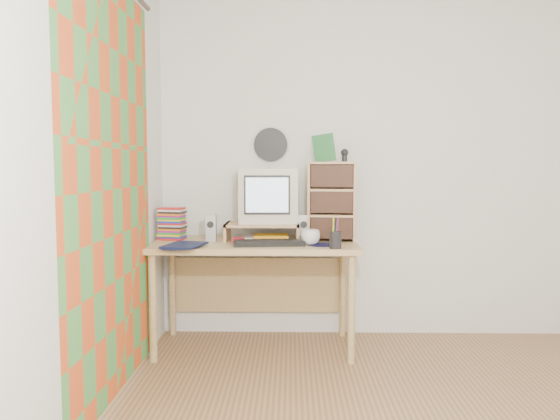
{
  "coord_description": "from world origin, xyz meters",
  "views": [
    {
      "loc": [
        -0.78,
        -2.35,
        1.27
      ],
      "look_at": [
        -0.85,
        1.33,
        0.97
      ],
      "focal_mm": 35.0,
      "sensor_mm": 36.0,
      "label": 1
    }
  ],
  "objects_px": {
    "dvd_stack": "(172,223)",
    "mug": "(310,237)",
    "cd_rack": "(332,201)",
    "desk": "(255,259)",
    "diary": "(169,243)",
    "keyboard": "(269,243)",
    "crt_monitor": "(268,195)"
  },
  "relations": [
    {
      "from": "cd_rack",
      "to": "diary",
      "type": "height_order",
      "value": "cd_rack"
    },
    {
      "from": "dvd_stack",
      "to": "cd_rack",
      "type": "bearing_deg",
      "value": 9.98
    },
    {
      "from": "crt_monitor",
      "to": "diary",
      "type": "height_order",
      "value": "crt_monitor"
    },
    {
      "from": "crt_monitor",
      "to": "mug",
      "type": "height_order",
      "value": "crt_monitor"
    },
    {
      "from": "mug",
      "to": "crt_monitor",
      "type": "bearing_deg",
      "value": 135.01
    },
    {
      "from": "keyboard",
      "to": "diary",
      "type": "relative_size",
      "value": 1.75
    },
    {
      "from": "crt_monitor",
      "to": "dvd_stack",
      "type": "bearing_deg",
      "value": -179.17
    },
    {
      "from": "dvd_stack",
      "to": "diary",
      "type": "bearing_deg",
      "value": -69.44
    },
    {
      "from": "mug",
      "to": "diary",
      "type": "relative_size",
      "value": 0.48
    },
    {
      "from": "cd_rack",
      "to": "desk",
      "type": "bearing_deg",
      "value": -171.35
    },
    {
      "from": "mug",
      "to": "diary",
      "type": "bearing_deg",
      "value": -172.96
    },
    {
      "from": "crt_monitor",
      "to": "cd_rack",
      "type": "distance_m",
      "value": 0.46
    },
    {
      "from": "diary",
      "to": "mug",
      "type": "bearing_deg",
      "value": 19.38
    },
    {
      "from": "desk",
      "to": "dvd_stack",
      "type": "relative_size",
      "value": 5.79
    },
    {
      "from": "desk",
      "to": "diary",
      "type": "height_order",
      "value": "diary"
    },
    {
      "from": "keyboard",
      "to": "desk",
      "type": "bearing_deg",
      "value": 108.86
    },
    {
      "from": "dvd_stack",
      "to": "mug",
      "type": "xyz_separation_m",
      "value": [
        0.98,
        -0.25,
        -0.07
      ]
    },
    {
      "from": "cd_rack",
      "to": "keyboard",
      "type": "bearing_deg",
      "value": -143.16
    },
    {
      "from": "crt_monitor",
      "to": "dvd_stack",
      "type": "xyz_separation_m",
      "value": [
        -0.68,
        -0.04,
        -0.19
      ]
    },
    {
      "from": "dvd_stack",
      "to": "diary",
      "type": "xyz_separation_m",
      "value": [
        0.06,
        -0.36,
        -0.09
      ]
    },
    {
      "from": "dvd_stack",
      "to": "cd_rack",
      "type": "distance_m",
      "value": 1.15
    },
    {
      "from": "desk",
      "to": "diary",
      "type": "bearing_deg",
      "value": -149.25
    },
    {
      "from": "cd_rack",
      "to": "mug",
      "type": "distance_m",
      "value": 0.35
    },
    {
      "from": "mug",
      "to": "keyboard",
      "type": "bearing_deg",
      "value": -174.36
    },
    {
      "from": "keyboard",
      "to": "cd_rack",
      "type": "height_order",
      "value": "cd_rack"
    },
    {
      "from": "cd_rack",
      "to": "mug",
      "type": "xyz_separation_m",
      "value": [
        -0.16,
        -0.22,
        -0.23
      ]
    },
    {
      "from": "desk",
      "to": "crt_monitor",
      "type": "bearing_deg",
      "value": 44.55
    },
    {
      "from": "keyboard",
      "to": "dvd_stack",
      "type": "distance_m",
      "value": 0.76
    },
    {
      "from": "keyboard",
      "to": "mug",
      "type": "xyz_separation_m",
      "value": [
        0.27,
        0.03,
        0.03
      ]
    },
    {
      "from": "diary",
      "to": "keyboard",
      "type": "bearing_deg",
      "value": 19.98
    },
    {
      "from": "diary",
      "to": "desk",
      "type": "bearing_deg",
      "value": 43.08
    },
    {
      "from": "mug",
      "to": "diary",
      "type": "distance_m",
      "value": 0.92
    }
  ]
}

